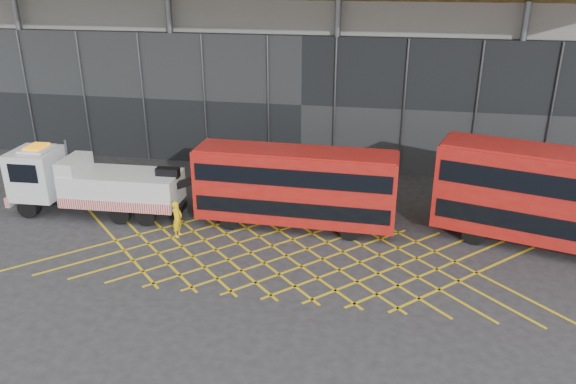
% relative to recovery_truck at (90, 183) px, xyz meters
% --- Properties ---
extents(ground_plane, '(120.00, 120.00, 0.00)m').
position_rel_recovery_truck_xyz_m(ground_plane, '(7.32, -2.70, -1.64)').
color(ground_plane, '#2B2B2D').
extents(road_markings, '(23.16, 7.16, 0.01)m').
position_rel_recovery_truck_xyz_m(road_markings, '(10.52, -2.70, -1.63)').
color(road_markings, yellow).
rests_on(road_markings, ground_plane).
extents(construction_building, '(55.00, 23.97, 18.00)m').
position_rel_recovery_truck_xyz_m(construction_building, '(9.24, 15.70, 7.34)').
color(construction_building, gray).
rests_on(construction_building, ground_plane).
extents(recovery_truck, '(10.17, 2.66, 3.54)m').
position_rel_recovery_truck_xyz_m(recovery_truck, '(0.00, 0.00, 0.00)').
color(recovery_truck, black).
rests_on(recovery_truck, ground_plane).
extents(bus_towed, '(9.57, 2.44, 3.87)m').
position_rel_recovery_truck_xyz_m(bus_towed, '(10.36, 0.35, 0.51)').
color(bus_towed, '#AD140F').
rests_on(bus_towed, ground_plane).
extents(bus_second, '(11.27, 5.53, 4.49)m').
position_rel_recovery_truck_xyz_m(bus_second, '(22.31, 0.09, 0.85)').
color(bus_second, '#AD140F').
rests_on(bus_second, ground_plane).
extents(worker, '(0.46, 0.66, 1.74)m').
position_rel_recovery_truck_xyz_m(worker, '(5.19, -1.70, -0.76)').
color(worker, yellow).
rests_on(worker, ground_plane).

